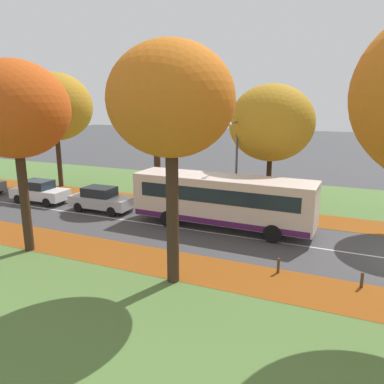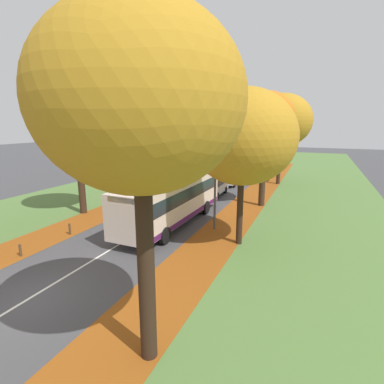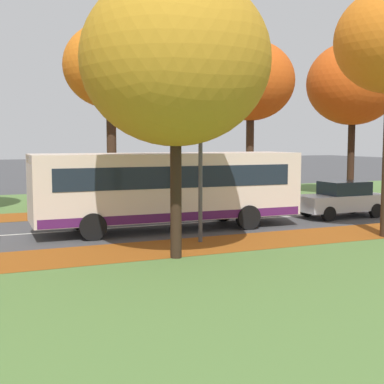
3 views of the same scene
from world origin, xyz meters
TOP-DOWN VIEW (x-y plane):
  - leaf_litter_left at (-4.60, 14.00)m, footprint 2.80×60.00m
  - grass_verge_right at (9.20, 20.00)m, footprint 12.00×90.00m
  - leaf_litter_right at (4.60, 14.00)m, footprint 2.80×60.00m
  - road_centre_line at (0.00, 20.00)m, footprint 0.12×80.00m
  - tree_left_near at (-6.00, 9.61)m, footprint 4.69×4.69m
  - tree_left_mid at (-5.90, 17.53)m, footprint 4.89×4.89m
  - tree_right_near at (5.97, 8.42)m, footprint 5.48×5.48m
  - tree_right_mid at (5.71, 16.72)m, footprint 4.12×4.12m
  - tree_right_far at (5.81, 26.24)m, footprint 6.12×6.12m
  - bollard_second at (-3.58, 2.59)m, footprint 0.12×0.12m
  - bollard_third at (-3.58, 5.84)m, footprint 0.12×0.12m
  - streetlamp_right at (3.67, 10.08)m, footprint 1.89×0.28m
  - bus at (1.14, 9.99)m, footprint 2.84×10.46m
  - car_silver_lead at (1.05, 18.42)m, footprint 1.81×4.22m
  - car_white_following at (1.08, 23.85)m, footprint 1.88×4.25m

SIDE VIEW (x-z plane):
  - road_centre_line at x=0.00m, z-range 0.00..0.01m
  - grass_verge_right at x=9.20m, z-range 0.00..0.01m
  - leaf_litter_left at x=-4.60m, z-range 0.01..0.01m
  - leaf_litter_right at x=4.60m, z-range 0.01..0.01m
  - bollard_second at x=-3.58m, z-range 0.00..0.64m
  - bollard_third at x=-3.58m, z-range 0.00..0.68m
  - car_silver_lead at x=1.05m, z-range 0.00..1.62m
  - car_white_following at x=1.08m, z-range 0.00..1.62m
  - bus at x=1.14m, z-range 0.21..3.19m
  - streetlamp_right at x=3.67m, z-range 0.74..6.74m
  - tree_right_near at x=5.97m, z-range 1.64..9.87m
  - tree_right_far at x=5.81m, z-range 1.96..11.42m
  - tree_left_mid at x=-5.90m, z-range 2.24..11.20m
  - tree_right_mid at x=5.71m, z-range 2.47..11.29m
  - tree_left_near at x=-6.00m, z-range 2.47..11.75m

